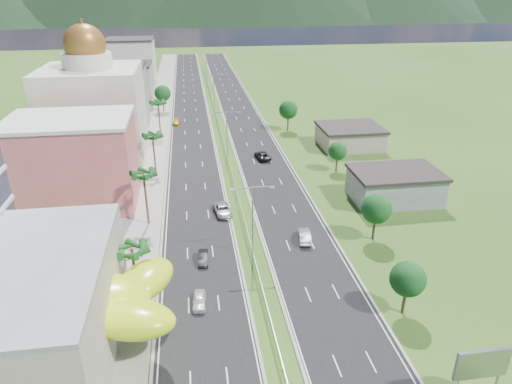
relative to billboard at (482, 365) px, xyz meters
name	(u,v)px	position (x,y,z in m)	size (l,w,h in m)	color
ground	(264,299)	(-17.00, 18.00, -4.42)	(500.00, 500.00, 0.00)	#2D5119
road_left	(191,115)	(-24.50, 108.00, -4.40)	(11.00, 260.00, 0.04)	black
road_right	(240,113)	(-9.50, 108.00, -4.40)	(11.00, 260.00, 0.04)	black
sidewalk_left	(158,116)	(-34.00, 108.00, -4.36)	(7.00, 260.00, 0.12)	gray
median_guardrail	(220,129)	(-17.00, 89.99, -3.80)	(0.10, 216.06, 0.76)	gray
streetlight_median_b	(253,214)	(-17.00, 28.00, 2.33)	(6.04, 0.25, 11.00)	gray
streetlight_median_c	(227,131)	(-17.00, 68.00, 2.33)	(6.04, 0.25, 11.00)	gray
streetlight_median_d	(214,88)	(-17.00, 113.00, 2.33)	(6.04, 0.25, 11.00)	gray
streetlight_median_e	(206,64)	(-17.00, 158.00, 2.33)	(6.04, 0.25, 11.00)	gray
lime_canopy	(86,301)	(-37.00, 14.00, 0.57)	(18.00, 15.00, 7.40)	#C0E516
pink_shophouse	(75,164)	(-45.00, 50.00, 3.08)	(20.00, 15.00, 15.00)	#CC535B
domed_building	(94,109)	(-45.00, 73.00, 6.93)	(20.00, 20.00, 28.70)	beige
midrise_grey	(116,98)	(-44.00, 98.00, 3.58)	(16.00, 15.00, 16.00)	gray
midrise_beige	(126,87)	(-44.00, 120.00, 2.08)	(16.00, 15.00, 13.00)	#A39786
midrise_white	(132,67)	(-44.00, 143.00, 4.58)	(16.00, 15.00, 18.00)	silver
billboard	(482,365)	(0.00, 0.00, 0.00)	(5.20, 0.35, 6.20)	gray
shed_near	(395,187)	(11.00, 43.00, -1.92)	(15.00, 10.00, 5.00)	gray
shed_far	(350,137)	(13.00, 73.00, -2.22)	(14.00, 12.00, 4.40)	#A39786
palm_tree_b	(132,252)	(-32.50, 20.00, 2.64)	(3.60, 3.60, 8.10)	#47301C
palm_tree_c	(144,176)	(-32.50, 40.00, 4.08)	(3.60, 3.60, 9.60)	#47301C
palm_tree_d	(153,137)	(-32.50, 63.00, 3.12)	(3.60, 3.60, 8.60)	#47301C
palm_tree_e	(158,104)	(-32.50, 88.00, 3.89)	(3.60, 3.60, 9.40)	#47301C
leafy_tree_lfar	(163,93)	(-32.50, 113.00, 1.16)	(4.90, 4.90, 8.05)	#47301C
leafy_tree_ra	(408,279)	(-1.00, 13.00, 0.35)	(4.20, 4.20, 6.90)	#47301C
leafy_tree_rb	(376,209)	(2.00, 30.00, 0.76)	(4.55, 4.55, 7.47)	#47301C
leafy_tree_rc	(338,151)	(5.00, 58.00, -0.05)	(3.85, 3.85, 6.33)	#47301C
leafy_tree_rd	(288,110)	(1.00, 88.00, 1.16)	(4.90, 4.90, 8.05)	#47301C
mountain_ridge	(250,22)	(43.00, 468.00, -4.42)	(860.00, 140.00, 90.00)	black
car_white_near_left	(199,301)	(-25.03, 17.89, -3.72)	(1.57, 3.90, 1.33)	silver
car_dark_left	(203,258)	(-24.13, 27.46, -3.73)	(1.37, 3.93, 1.30)	black
car_silver_mid_left	(223,210)	(-20.21, 41.72, -3.60)	(2.58, 5.60, 1.56)	#989B9F
car_yellow_far_left	(176,122)	(-28.67, 98.09, -3.73)	(1.81, 4.46, 1.29)	gold
car_silver_right	(304,236)	(-8.58, 31.06, -3.57)	(1.71, 4.90, 1.61)	#96989C
car_dark_far_right	(263,155)	(-9.19, 67.34, -3.58)	(2.65, 5.74, 1.59)	black
motorcycle	(162,325)	(-29.30, 14.16, -3.75)	(0.60, 1.99, 1.27)	black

